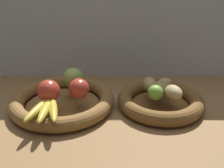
{
  "coord_description": "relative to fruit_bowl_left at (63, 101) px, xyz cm",
  "views": [
    {
      "loc": [
        -1.41,
        -82.37,
        46.29
      ],
      "look_at": [
        -1.64,
        -1.17,
        9.26
      ],
      "focal_mm": 39.63,
      "sensor_mm": 36.0,
      "label": 1
    }
  ],
  "objects": [
    {
      "name": "apple_red_front",
      "position": [
        -3.25,
        -5.47,
        6.72
      ],
      "size": [
        7.81,
        7.81,
        7.81
      ],
      "primitive_type": "sphere",
      "color": "#B73828",
      "rests_on": "fruit_bowl_left"
    },
    {
      "name": "fruit_bowl_right",
      "position": [
        36.31,
        0.0,
        0.01
      ],
      "size": [
        31.82,
        31.82,
        5.26
      ],
      "color": "brown",
      "rests_on": "ground_plane"
    },
    {
      "name": "apple_green_back",
      "position": [
        3.52,
        5.64,
        6.78
      ],
      "size": [
        7.93,
        7.93,
        7.93
      ],
      "primitive_type": "sphere",
      "color": "#99B74C",
      "rests_on": "fruit_bowl_left"
    },
    {
      "name": "lime_near",
      "position": [
        33.52,
        -4.18,
        5.49
      ],
      "size": [
        5.35,
        5.35,
        5.35
      ],
      "primitive_type": "sphere",
      "color": "#7AAD3D",
      "rests_on": "fruit_bowl_right"
    },
    {
      "name": "back_wall",
      "position": [
        19.8,
        31.17,
        25.06
      ],
      "size": [
        140.0,
        3.0,
        55.0
      ],
      "color": "silver",
      "rests_on": "ground_plane"
    },
    {
      "name": "potato_oblong",
      "position": [
        32.43,
        3.02,
        5.32
      ],
      "size": [
        5.69,
        8.82,
        5.01
      ],
      "primitive_type": "ellipsoid",
      "rotation": [
        0.0,
        0.0,
        4.82
      ],
      "color": "tan",
      "rests_on": "fruit_bowl_right"
    },
    {
      "name": "fruit_bowl_left",
      "position": [
        0.0,
        0.0,
        0.0
      ],
      "size": [
        38.38,
        38.38,
        5.26
      ],
      "color": "brown",
      "rests_on": "ground_plane"
    },
    {
      "name": "ground_plane",
      "position": [
        19.8,
        1.17,
        -3.94
      ],
      "size": [
        140.0,
        90.0,
        3.0
      ],
      "primitive_type": "cube",
      "color": "olive"
    },
    {
      "name": "banana_bunch_front",
      "position": [
        -2.61,
        -12.68,
        4.2
      ],
      "size": [
        11.5,
        17.73,
        2.77
      ],
      "color": "gold",
      "rests_on": "fruit_bowl_left"
    },
    {
      "name": "potato_large",
      "position": [
        36.31,
        0.0,
        5.34
      ],
      "size": [
        9.32,
        9.17,
        5.05
      ],
      "primitive_type": "ellipsoid",
      "rotation": [
        0.0,
        0.0,
        0.73
      ],
      "color": "#A38451",
      "rests_on": "fruit_bowl_right"
    },
    {
      "name": "potato_back",
      "position": [
        38.47,
        4.75,
        4.84
      ],
      "size": [
        8.11,
        8.58,
        4.05
      ],
      "primitive_type": "ellipsoid",
      "rotation": [
        0.0,
        0.0,
        0.92
      ],
      "color": "tan",
      "rests_on": "fruit_bowl_right"
    },
    {
      "name": "apple_red_right",
      "position": [
        6.76,
        -3.0,
        6.43
      ],
      "size": [
        7.24,
        7.24,
        7.24
      ],
      "primitive_type": "sphere",
      "color": "#B73828",
      "rests_on": "fruit_bowl_left"
    },
    {
      "name": "potato_small",
      "position": [
        39.76,
        -3.45,
        5.28
      ],
      "size": [
        8.66,
        9.61,
        4.93
      ],
      "primitive_type": "ellipsoid",
      "rotation": [
        0.0,
        0.0,
        2.05
      ],
      "color": "tan",
      "rests_on": "fruit_bowl_right"
    }
  ]
}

